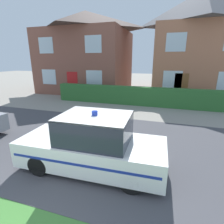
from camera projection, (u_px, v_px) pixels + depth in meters
The scene contains 5 objects.
road_strip at pixel (98, 144), 6.66m from camera, with size 28.00×6.41×0.01m, color #424247.
garden_hedge at pixel (137, 96), 12.22m from camera, with size 12.08×0.53×1.29m, color #2D662D.
police_car at pixel (93, 145), 4.98m from camera, with size 4.20×1.77×1.75m.
house_left at pixel (86, 52), 17.38m from camera, with size 8.33×7.01×7.50m.
house_right at pixel (199, 45), 14.53m from camera, with size 7.20×5.53×8.34m.
Camera 1 is at (2.33, -1.47, 3.09)m, focal length 28.00 mm.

